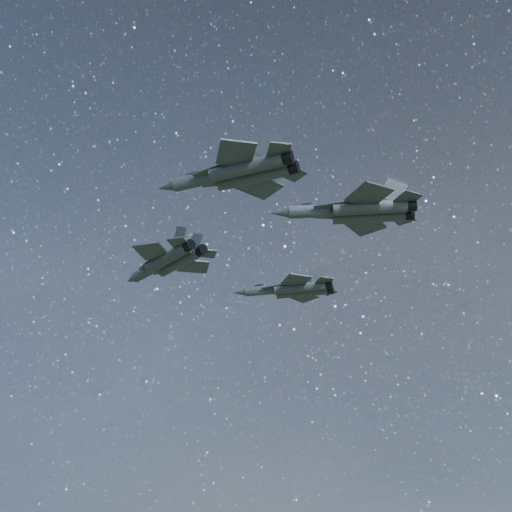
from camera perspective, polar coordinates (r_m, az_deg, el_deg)
The scene contains 4 objects.
jet_lead at distance 92.28m, azimuth -8.42°, elevation -0.49°, with size 19.76×13.33×4.98m.
jet_left at distance 102.37m, azimuth 3.51°, elevation -3.15°, with size 18.29×12.31×4.61m.
jet_right at distance 71.00m, azimuth -1.70°, elevation 7.96°, with size 18.86×13.08×4.74m.
jet_slot at distance 79.91m, azimuth 9.58°, elevation 4.29°, with size 19.47×12.76×5.02m.
Camera 1 is at (37.08, -67.36, 112.61)m, focal length 42.00 mm.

